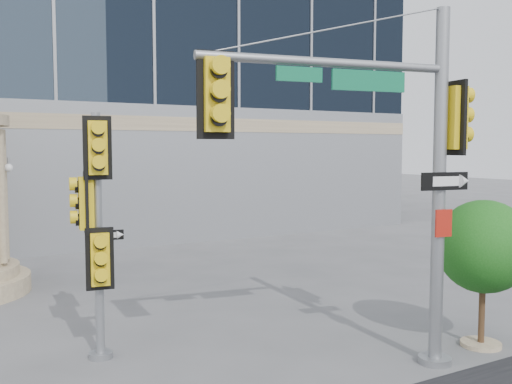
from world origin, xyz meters
TOP-DOWN VIEW (x-y plane):
  - ground at (0.00, 0.00)m, footprint 120.00×120.00m
  - main_signal_pole at (0.85, -1.30)m, footprint 5.20×1.30m
  - secondary_signal_pole at (-3.57, 1.90)m, footprint 0.84×0.70m
  - street_tree at (3.68, -1.28)m, footprint 1.99×1.94m

SIDE VIEW (x-z plane):
  - ground at x=0.00m, z-range 0.00..0.00m
  - street_tree at x=3.68m, z-range 0.49..3.59m
  - secondary_signal_pole at x=-3.57m, z-range 0.42..5.28m
  - main_signal_pole at x=0.85m, z-range 0.81..7.57m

